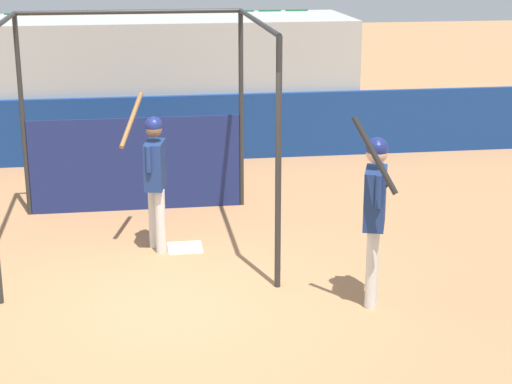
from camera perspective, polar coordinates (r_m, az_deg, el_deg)
The scene contains 7 objects.
ground_plane at distance 9.57m, azimuth -5.56°, elevation -7.49°, with size 60.00×60.00×0.00m, color #A8754C.
outfield_wall at distance 15.36m, azimuth -6.91°, elevation 4.17°, with size 24.00×0.12×1.18m.
bleacher_section at distance 16.48m, azimuth -7.13°, elevation 7.28°, with size 7.60×2.40×2.46m.
batting_cage at distance 11.93m, azimuth -8.08°, elevation 3.74°, with size 3.19×3.24×2.92m.
home_plate at distance 11.20m, azimuth -4.76°, elevation -3.71°, with size 0.44×0.44×0.02m.
player_batter at distance 10.87m, azimuth -6.78°, elevation 1.46°, with size 0.59×0.99×1.95m.
player_waiting at distance 9.22m, azimuth 7.93°, elevation -0.79°, with size 0.53×0.83×2.17m.
Camera 1 is at (-0.37, -8.72, 3.93)m, focal length 60.00 mm.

